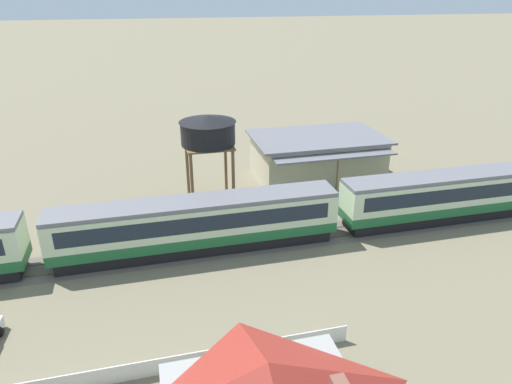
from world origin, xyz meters
name	(u,v)px	position (x,y,z in m)	size (l,w,h in m)	color
ground_plane	(239,242)	(0.00, 0.00, 0.00)	(600.00, 600.00, 0.00)	#7A7056
passenger_train	(201,222)	(-2.93, -0.38, 2.29)	(65.36, 2.92, 4.12)	#1E6033
railway_track	(54,268)	(-13.41, -0.38, 0.01)	(122.06, 3.60, 0.04)	#665B51
station_building	(317,157)	(10.47, 10.99, 2.27)	(13.16, 9.42, 4.48)	beige
water_tower	(208,132)	(-0.96, 8.16, 6.56)	(4.98, 4.98, 7.96)	brown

